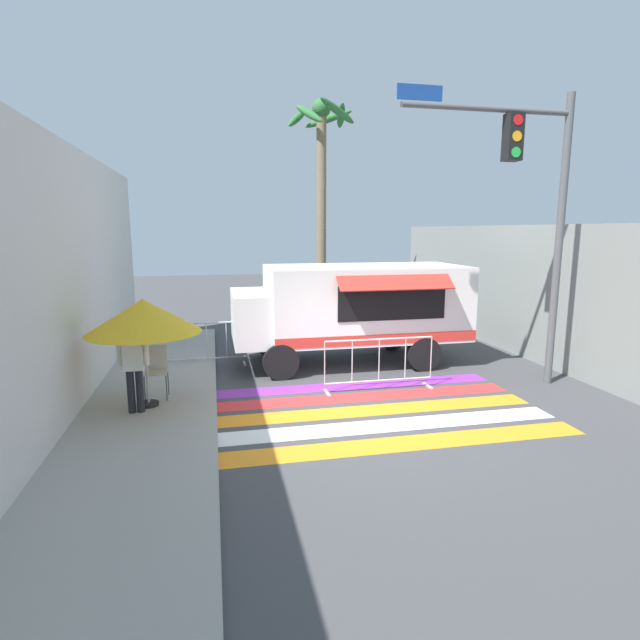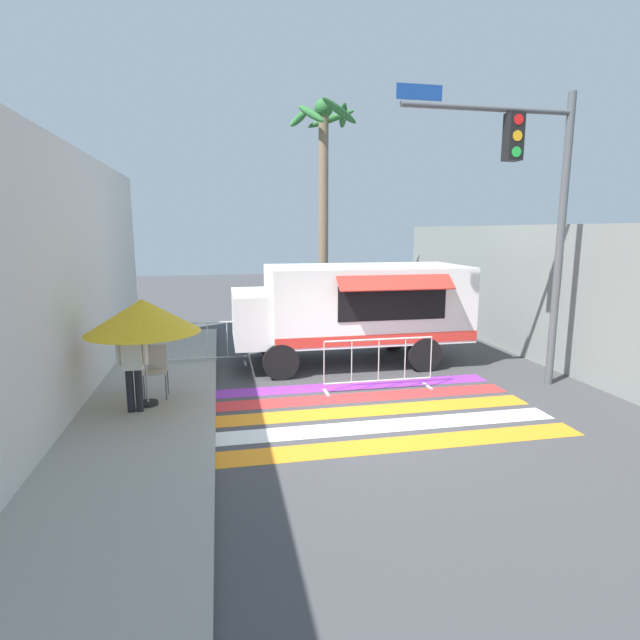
# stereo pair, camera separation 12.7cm
# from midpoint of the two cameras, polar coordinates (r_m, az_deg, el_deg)

# --- Properties ---
(ground_plane) EXTENTS (60.00, 60.00, 0.00)m
(ground_plane) POSITION_cam_midpoint_polar(r_m,az_deg,el_deg) (9.37, 5.30, -10.57)
(ground_plane) COLOR #424244
(sidewalk_left) EXTENTS (4.40, 16.00, 0.14)m
(sidewalk_left) POSITION_cam_midpoint_polar(r_m,az_deg,el_deg) (9.25, -26.11, -11.44)
(sidewalk_left) COLOR #99968E
(sidewalk_left) RESTS_ON ground_plane
(building_left_facade) EXTENTS (0.25, 16.00, 4.85)m
(building_left_facade) POSITION_cam_midpoint_polar(r_m,az_deg,el_deg) (8.80, -29.35, 3.07)
(building_left_facade) COLOR silver
(building_left_facade) RESTS_ON ground_plane
(concrete_wall_right) EXTENTS (0.20, 16.00, 3.46)m
(concrete_wall_right) POSITION_cam_midpoint_polar(r_m,az_deg,el_deg) (13.96, 22.88, 2.88)
(concrete_wall_right) COLOR gray
(concrete_wall_right) RESTS_ON ground_plane
(crosswalk_painted) EXTENTS (6.40, 3.60, 0.01)m
(crosswalk_painted) POSITION_cam_midpoint_polar(r_m,az_deg,el_deg) (9.49, 5.06, -10.27)
(crosswalk_painted) COLOR orange
(crosswalk_painted) RESTS_ON ground_plane
(food_truck) EXTENTS (5.72, 2.84, 2.45)m
(food_truck) POSITION_cam_midpoint_polar(r_m,az_deg,el_deg) (12.45, 2.90, 1.70)
(food_truck) COLOR white
(food_truck) RESTS_ON ground_plane
(traffic_signal_pole) EXTENTS (3.77, 0.29, 6.03)m
(traffic_signal_pole) POSITION_cam_midpoint_polar(r_m,az_deg,el_deg) (11.30, 22.88, 13.31)
(traffic_signal_pole) COLOR #515456
(traffic_signal_pole) RESTS_ON ground_plane
(patio_umbrella) EXTENTS (2.03, 2.03, 1.98)m
(patio_umbrella) POSITION_cam_midpoint_polar(r_m,az_deg,el_deg) (9.45, -19.90, 0.39)
(patio_umbrella) COLOR black
(patio_umbrella) RESTS_ON sidewalk_left
(folding_chair) EXTENTS (0.41, 0.41, 1.00)m
(folding_chair) POSITION_cam_midpoint_polar(r_m,az_deg,el_deg) (10.13, -18.55, -5.03)
(folding_chair) COLOR #4C4C51
(folding_chair) RESTS_ON sidewalk_left
(vendor_person) EXTENTS (0.53, 0.22, 1.65)m
(vendor_person) POSITION_cam_midpoint_polar(r_m,az_deg,el_deg) (9.32, -20.91, -4.39)
(vendor_person) COLOR black
(vendor_person) RESTS_ON sidewalk_left
(barricade_front) EXTENTS (2.36, 0.44, 1.11)m
(barricade_front) POSITION_cam_midpoint_polar(r_m,az_deg,el_deg) (10.53, 6.42, -5.03)
(barricade_front) COLOR #B7BABF
(barricade_front) RESTS_ON ground_plane
(barricade_side) EXTENTS (1.94, 0.44, 1.11)m
(barricade_side) POSITION_cam_midpoint_polar(r_m,az_deg,el_deg) (12.58, -13.10, -2.76)
(barricade_side) COLOR #B7BABF
(barricade_side) RESTS_ON ground_plane
(palm_tree) EXTENTS (2.42, 2.37, 7.45)m
(palm_tree) POSITION_cam_midpoint_polar(r_m,az_deg,el_deg) (16.99, -0.04, 16.43)
(palm_tree) COLOR #7A664C
(palm_tree) RESTS_ON ground_plane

